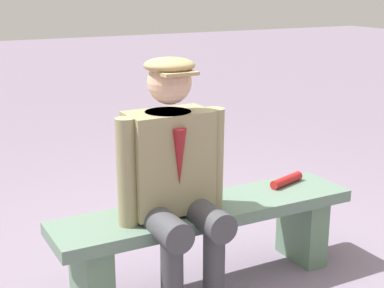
{
  "coord_description": "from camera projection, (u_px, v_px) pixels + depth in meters",
  "views": [
    {
      "loc": [
        1.43,
        2.51,
        1.6
      ],
      "look_at": [
        0.09,
        0.0,
        0.81
      ],
      "focal_mm": 54.3,
      "sensor_mm": 36.0,
      "label": 1
    }
  ],
  "objects": [
    {
      "name": "ground_plane",
      "position": [
        206.0,
        283.0,
        3.21
      ],
      "size": [
        30.0,
        30.0,
        0.0
      ],
      "primitive_type": "plane",
      "color": "slate"
    },
    {
      "name": "bench",
      "position": [
        207.0,
        229.0,
        3.12
      ],
      "size": [
        1.68,
        0.38,
        0.46
      ],
      "color": "slate",
      "rests_on": "ground"
    },
    {
      "name": "seated_man",
      "position": [
        174.0,
        174.0,
        2.87
      ],
      "size": [
        0.59,
        0.56,
        1.26
      ],
      "color": "#918861",
      "rests_on": "ground"
    },
    {
      "name": "rolled_magazine",
      "position": [
        286.0,
        180.0,
        3.4
      ],
      "size": [
        0.26,
        0.13,
        0.05
      ],
      "primitive_type": "cylinder",
      "rotation": [
        0.0,
        1.57,
        0.31
      ],
      "color": "#B21E1E",
      "rests_on": "bench"
    }
  ]
}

